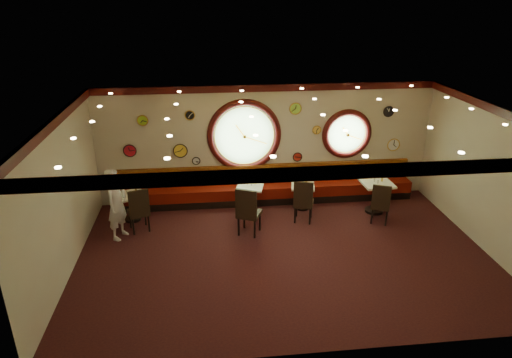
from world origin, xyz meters
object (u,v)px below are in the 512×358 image
Objects in this scene: chair_b at (248,209)px; condiment_c_bottle at (306,181)px; chair_c at (303,199)px; chair_a at (139,208)px; waiter at (117,204)px; table_a at (132,204)px; condiment_a_bottle at (136,191)px; table_b at (250,195)px; condiment_b_bottle at (255,181)px; condiment_b_pepper at (251,183)px; condiment_d_pepper at (378,182)px; condiment_d_bottle at (382,178)px; condiment_b_salt at (248,183)px; condiment_a_pepper at (130,193)px; condiment_d_salt at (374,180)px; condiment_c_pepper at (303,184)px; table_c at (303,194)px; chair_d at (381,201)px; condiment_a_salt at (127,193)px; table_d at (376,193)px; condiment_c_salt at (300,184)px.

chair_b is 2.16m from condiment_c_bottle.
chair_c is (1.43, 0.50, -0.05)m from chair_b.
waiter is at bearing -173.85° from chair_a.
table_a is 5.63× the size of condiment_a_bottle.
table_b is 4.91× the size of condiment_b_bottle.
condiment_b_pepper is 3.24m from condiment_d_pepper.
chair_a is at bearing -165.24° from chair_b.
condiment_d_bottle is 0.09× the size of waiter.
chair_b is 1.08× the size of chair_c.
condiment_b_salt is 3.49m from condiment_d_bottle.
condiment_a_pepper is (-2.96, -0.26, -0.01)m from condiment_b_salt.
condiment_d_salt is (3.38, 0.92, 0.19)m from chair_b.
condiment_c_pepper is at bearing 1.42° from condiment_a_bottle.
condiment_c_pepper is (0.01, -0.02, 0.29)m from table_c.
chair_d is (3.32, 0.22, -0.09)m from chair_b.
condiment_b_salt is at bearing -1.41° from chair_a.
waiter is (-3.22, -1.03, 0.08)m from condiment_b_pepper.
condiment_b_bottle reaches higher than condiment_a_salt.
condiment_d_salt reaches higher than condiment_c_bottle.
table_d is at bearing -2.75° from condiment_a_bottle.
condiment_b_pepper is at bearing 173.53° from condiment_d_salt.
condiment_d_pepper is at bearing -9.16° from condiment_b_salt.
chair_a is 4.33m from condiment_c_bottle.
condiment_a_salt is 3.05m from condiment_b_salt.
chair_c is (3.99, 0.04, 0.00)m from chair_a.
condiment_c_salt is at bearing 65.33° from chair_b.
condiment_a_pepper is (-3.02, -0.22, 0.30)m from table_b.
condiment_d_salt reaches higher than condiment_b_pepper.
condiment_c_bottle reaches higher than condiment_c_pepper.
table_b is 7.23× the size of condiment_b_pepper.
condiment_d_bottle reaches higher than table_c.
condiment_d_bottle is (3.36, -0.36, 0.13)m from condiment_b_pepper.
condiment_a_bottle reaches higher than condiment_a_pepper.
chair_d is (1.74, -1.05, 0.19)m from table_c.
condiment_d_salt reaches higher than condiment_c_pepper.
condiment_b_salt is 0.05× the size of waiter.
condiment_a_pepper is 0.65× the size of condiment_b_bottle.
table_b is 2.90m from condiment_a_bottle.
table_c is 1.89m from condiment_d_salt.
table_d is at bearing -12.73° from table_c.
chair_d is 7.65× the size of condiment_d_pepper.
chair_d is 6.33m from waiter.
condiment_c_salt is (-1.93, 0.42, 0.18)m from table_d.
table_d is 6.15m from condiment_a_bottle.
chair_d is 4.15× the size of condiment_d_bottle.
condiment_d_pepper reaches higher than condiment_b_salt.
chair_c is 7.42× the size of condiment_c_salt.
chair_c reaches higher than table_c.
waiter is at bearing -167.05° from condiment_c_salt.
chair_b reaches higher than table_b.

